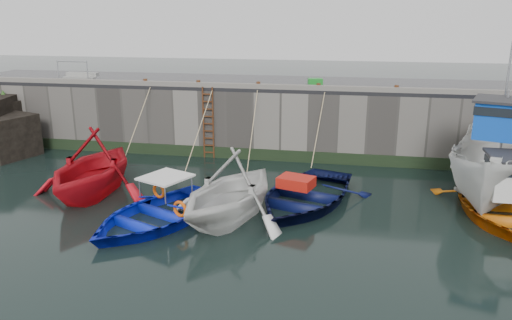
% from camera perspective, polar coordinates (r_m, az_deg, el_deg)
% --- Properties ---
extents(ground, '(120.00, 120.00, 0.00)m').
position_cam_1_polar(ground, '(13.34, -8.91, -11.85)').
color(ground, black).
rests_on(ground, ground).
extents(quay_back, '(30.00, 5.00, 3.00)m').
position_cam_1_polar(quay_back, '(24.35, 0.77, 5.10)').
color(quay_back, slate).
rests_on(quay_back, ground).
extents(road_back, '(30.00, 5.00, 0.16)m').
position_cam_1_polar(road_back, '(24.10, 0.78, 8.78)').
color(road_back, black).
rests_on(road_back, quay_back).
extents(kerb_back, '(30.00, 0.30, 0.20)m').
position_cam_1_polar(kerb_back, '(21.78, -0.31, 8.45)').
color(kerb_back, slate).
rests_on(kerb_back, road_back).
extents(algae_back, '(30.00, 0.08, 0.50)m').
position_cam_1_polar(algae_back, '(22.22, -0.39, 0.67)').
color(algae_back, black).
rests_on(algae_back, ground).
extents(ladder, '(0.51, 0.08, 3.20)m').
position_cam_1_polar(ladder, '(22.32, -5.48, 4.22)').
color(ladder, '#3F1E0F').
rests_on(ladder, ground).
extents(boat_near_white, '(4.53, 5.22, 2.70)m').
position_cam_1_polar(boat_near_white, '(19.04, -17.99, -3.67)').
color(boat_near_white, red).
rests_on(boat_near_white, ground).
extents(boat_near_white_rope, '(0.04, 3.92, 3.10)m').
position_cam_1_polar(boat_near_white_rope, '(22.40, -13.22, -0.31)').
color(boat_near_white_rope, tan).
rests_on(boat_near_white_rope, ground).
extents(boat_near_blue, '(5.37, 6.11, 1.05)m').
position_cam_1_polar(boat_near_blue, '(16.07, -11.32, -6.91)').
color(boat_near_blue, '#0D21CA').
rests_on(boat_near_blue, ground).
extents(boat_near_blue_rope, '(0.04, 5.55, 3.10)m').
position_cam_1_polar(boat_near_blue_rope, '(20.43, -6.19, -1.57)').
color(boat_near_blue_rope, tan).
rests_on(boat_near_blue_rope, ground).
extents(boat_near_blacktrim, '(5.46, 5.90, 2.57)m').
position_cam_1_polar(boat_near_blacktrim, '(15.96, -3.00, -6.75)').
color(boat_near_blacktrim, silver).
rests_on(boat_near_blacktrim, ground).
extents(boat_near_blacktrim_rope, '(0.04, 5.00, 3.10)m').
position_cam_1_polar(boat_near_blacktrim_rope, '(20.21, 0.12, -1.68)').
color(boat_near_blacktrim_rope, tan).
rests_on(boat_near_blacktrim_rope, ground).
extents(boat_near_navy, '(5.30, 6.34, 1.13)m').
position_cam_1_polar(boat_near_navy, '(17.33, 5.58, -4.90)').
color(boat_near_navy, '#090F39').
rests_on(boat_near_navy, ground).
extents(boat_near_navy_rope, '(0.04, 3.55, 3.10)m').
position_cam_1_polar(boat_near_navy_rope, '(20.82, 6.56, -1.24)').
color(boat_near_navy_rope, tan).
rests_on(boat_near_navy_rope, ground).
extents(boat_far_white, '(4.71, 7.48, 5.71)m').
position_cam_1_polar(boat_far_white, '(19.09, 25.47, -0.85)').
color(boat_far_white, silver).
rests_on(boat_far_white, ground).
extents(boat_far_orange, '(4.33, 6.00, 4.23)m').
position_cam_1_polar(boat_far_orange, '(17.95, 26.49, -4.51)').
color(boat_far_orange, '#D5650B').
rests_on(boat_far_orange, ground).
extents(fish_crate, '(0.72, 0.56, 0.29)m').
position_cam_1_polar(fish_crate, '(23.07, 6.78, 8.89)').
color(fish_crate, '#188622').
rests_on(fish_crate, road_back).
extents(railing, '(1.60, 1.05, 1.00)m').
position_cam_1_polar(railing, '(25.90, -19.42, 9.03)').
color(railing, '#A5A8AD').
rests_on(railing, road_back).
extents(bollard_a, '(0.18, 0.18, 0.28)m').
position_cam_1_polar(bollard_a, '(23.35, -12.53, 8.70)').
color(bollard_a, '#3F1E0F').
rests_on(bollard_a, road_back).
extents(bollard_b, '(0.18, 0.18, 0.28)m').
position_cam_1_polar(bollard_b, '(22.48, -6.60, 8.70)').
color(bollard_b, '#3F1E0F').
rests_on(bollard_b, road_back).
extents(bollard_c, '(0.18, 0.18, 0.28)m').
position_cam_1_polar(bollard_c, '(21.84, 0.26, 8.58)').
color(bollard_c, '#3F1E0F').
rests_on(bollard_c, road_back).
extents(bollard_d, '(0.18, 0.18, 0.28)m').
position_cam_1_polar(bollard_d, '(21.52, 7.16, 8.33)').
color(bollard_d, '#3F1E0F').
rests_on(bollard_d, road_back).
extents(bollard_e, '(0.18, 0.18, 0.28)m').
position_cam_1_polar(bollard_e, '(21.55, 15.75, 7.86)').
color(bollard_e, '#3F1E0F').
rests_on(bollard_e, road_back).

